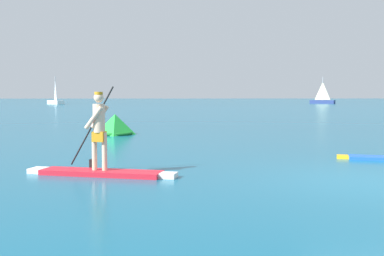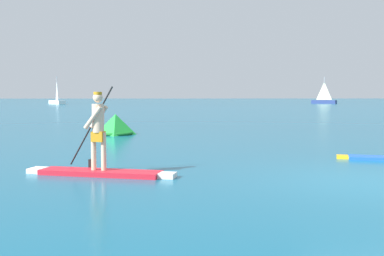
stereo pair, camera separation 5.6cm
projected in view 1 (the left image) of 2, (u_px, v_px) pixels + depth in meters
The scene contains 5 objects.
ground at pixel (376, 182), 9.16m from camera, with size 440.00×440.00×0.00m, color #145B7A.
paddleboarder_near_left at pixel (100, 157), 9.93m from camera, with size 3.34×1.27×1.96m.
race_marker_buoy at pixel (115, 126), 20.12m from camera, with size 1.54×1.54×0.90m.
sailboat_left_horizon at pixel (55, 101), 87.06m from camera, with size 4.35×5.66×5.29m.
sailboat_right_horizon at pixel (322, 100), 92.04m from camera, with size 4.57×3.85×5.35m.
Camera 1 is at (-4.01, -8.92, 1.74)m, focal length 42.92 mm.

